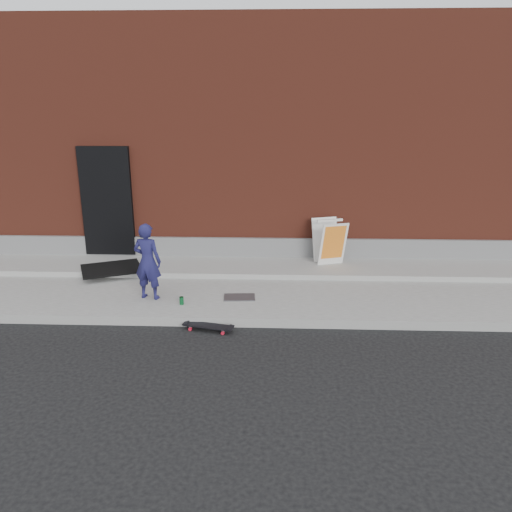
{
  "coord_description": "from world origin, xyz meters",
  "views": [
    {
      "loc": [
        0.87,
        -7.08,
        3.35
      ],
      "look_at": [
        0.56,
        0.8,
        0.92
      ],
      "focal_mm": 35.0,
      "sensor_mm": 36.0,
      "label": 1
    }
  ],
  "objects_px": {
    "child": "(148,261)",
    "pizza_sign": "(329,241)",
    "skateboard": "(208,326)",
    "soda_can": "(182,301)"
  },
  "relations": [
    {
      "from": "skateboard",
      "to": "child",
      "type": "bearing_deg",
      "value": 140.53
    },
    {
      "from": "pizza_sign",
      "to": "soda_can",
      "type": "xyz_separation_m",
      "value": [
        -2.63,
        -2.04,
        -0.48
      ]
    },
    {
      "from": "soda_can",
      "to": "skateboard",
      "type": "bearing_deg",
      "value": -51.34
    },
    {
      "from": "child",
      "to": "pizza_sign",
      "type": "relative_size",
      "value": 1.46
    },
    {
      "from": "skateboard",
      "to": "soda_can",
      "type": "xyz_separation_m",
      "value": [
        -0.53,
        0.66,
        0.14
      ]
    },
    {
      "from": "child",
      "to": "soda_can",
      "type": "bearing_deg",
      "value": 168.45
    },
    {
      "from": "child",
      "to": "pizza_sign",
      "type": "distance_m",
      "value": 3.68
    },
    {
      "from": "skateboard",
      "to": "pizza_sign",
      "type": "relative_size",
      "value": 0.88
    },
    {
      "from": "skateboard",
      "to": "soda_can",
      "type": "height_order",
      "value": "soda_can"
    },
    {
      "from": "pizza_sign",
      "to": "soda_can",
      "type": "height_order",
      "value": "pizza_sign"
    }
  ]
}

